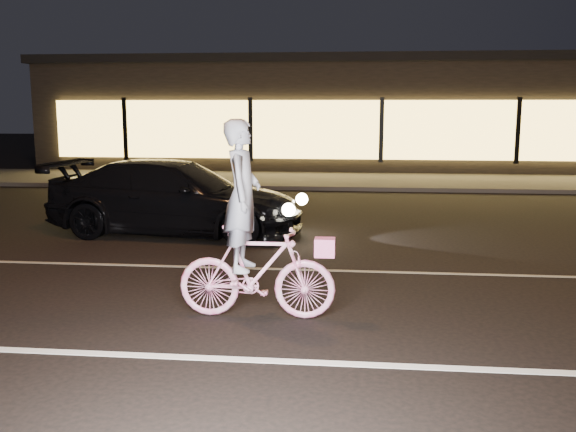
# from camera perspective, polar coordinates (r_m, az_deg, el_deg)

# --- Properties ---
(ground) EXTENTS (90.00, 90.00, 0.00)m
(ground) POSITION_cam_1_polar(r_m,az_deg,el_deg) (7.79, 12.19, -8.75)
(ground) COLOR black
(ground) RESTS_ON ground
(lane_stripe_near) EXTENTS (60.00, 0.12, 0.01)m
(lane_stripe_near) POSITION_cam_1_polar(r_m,az_deg,el_deg) (6.39, 13.63, -12.99)
(lane_stripe_near) COLOR silver
(lane_stripe_near) RESTS_ON ground
(lane_stripe_far) EXTENTS (60.00, 0.10, 0.01)m
(lane_stripe_far) POSITION_cam_1_polar(r_m,az_deg,el_deg) (9.69, 10.95, -4.96)
(lane_stripe_far) COLOR gray
(lane_stripe_far) RESTS_ON ground
(sidewalk) EXTENTS (30.00, 4.00, 0.12)m
(sidewalk) POSITION_cam_1_polar(r_m,az_deg,el_deg) (20.50, 8.39, 3.07)
(sidewalk) COLOR #383533
(sidewalk) RESTS_ON ground
(storefront) EXTENTS (25.40, 8.42, 4.20)m
(storefront) POSITION_cam_1_polar(r_m,az_deg,el_deg) (26.32, 7.99, 9.12)
(storefront) COLOR black
(storefront) RESTS_ON ground
(cyclist) EXTENTS (1.83, 0.63, 2.30)m
(cyclist) POSITION_cam_1_polar(r_m,az_deg,el_deg) (7.38, -3.15, -2.95)
(cyclist) COLOR #DE2B7F
(cyclist) RESTS_ON ground
(sedan) EXTENTS (5.03, 2.43, 1.41)m
(sedan) POSITION_cam_1_polar(r_m,az_deg,el_deg) (12.43, -9.93, 1.64)
(sedan) COLOR black
(sedan) RESTS_ON ground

